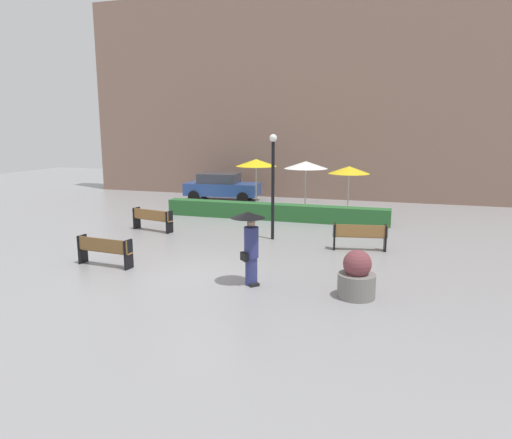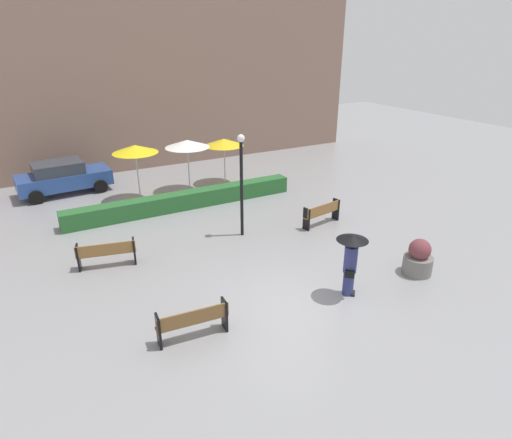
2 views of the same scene
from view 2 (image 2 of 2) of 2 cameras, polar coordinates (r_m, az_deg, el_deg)
ground_plane at (r=12.65m, az=4.10°, el=-10.88°), size 60.00×60.00×0.00m
bench_far_left at (r=14.98m, az=-19.16°, el=-4.13°), size 1.90×0.77×0.89m
bench_near_left at (r=11.15m, az=-8.35°, el=-13.09°), size 1.85×0.51×0.88m
bench_far_right at (r=17.48m, az=8.76°, el=0.95°), size 1.84×0.63×0.90m
pedestrian_with_umbrella at (r=12.63m, az=12.41°, el=-4.89°), size 0.90×0.90×1.97m
planter_pot at (r=14.73m, az=20.65°, el=-4.89°), size 0.92×0.92×1.19m
lamp_post at (r=15.77m, az=-1.94°, el=5.85°), size 0.28×0.28×3.88m
patio_umbrella_yellow at (r=20.14m, az=-15.69°, el=8.95°), size 2.03×2.03×2.60m
patio_umbrella_white at (r=20.91m, az=-9.09°, el=9.85°), size 2.10×2.10×2.54m
patio_umbrella_yellow_far at (r=21.94m, az=-4.24°, el=10.13°), size 1.96×1.96×2.33m
hedge_strip at (r=19.30m, az=-9.43°, el=2.50°), size 10.26×0.70×0.73m
building_facade at (r=25.43m, az=-16.55°, el=19.84°), size 28.00×1.20×11.97m
parked_car at (r=22.75m, az=-24.17°, el=5.15°), size 4.32×2.23×1.57m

